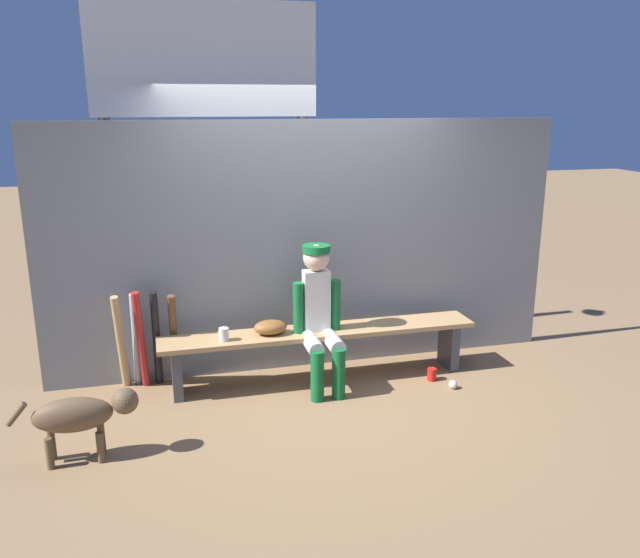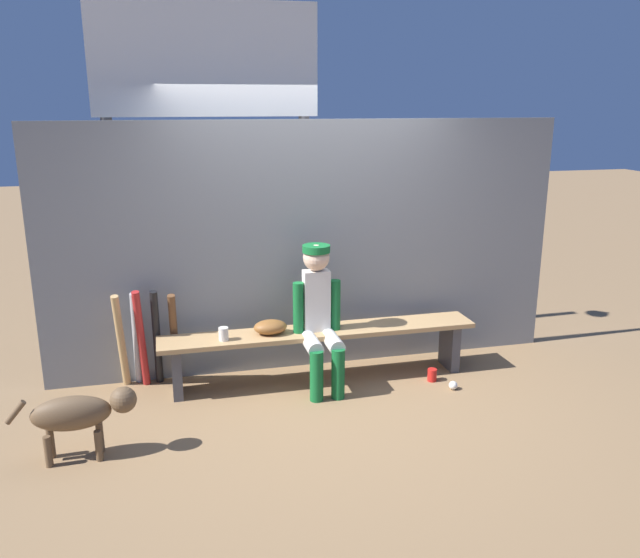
# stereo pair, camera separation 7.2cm
# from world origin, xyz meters

# --- Properties ---
(ground_plane) EXTENTS (30.00, 30.00, 0.00)m
(ground_plane) POSITION_xyz_m (0.00, 0.00, 0.00)
(ground_plane) COLOR olive
(chainlink_fence) EXTENTS (4.62, 0.03, 2.21)m
(chainlink_fence) POSITION_xyz_m (0.00, 0.37, 1.11)
(chainlink_fence) COLOR gray
(chainlink_fence) RESTS_ON ground_plane
(dugout_bench) EXTENTS (2.73, 0.36, 0.47)m
(dugout_bench) POSITION_xyz_m (0.00, 0.00, 0.37)
(dugout_bench) COLOR tan
(dugout_bench) RESTS_ON ground_plane
(player_seated) EXTENTS (0.41, 0.55, 1.21)m
(player_seated) POSITION_xyz_m (-0.03, -0.11, 0.66)
(player_seated) COLOR silver
(player_seated) RESTS_ON ground_plane
(baseball_glove) EXTENTS (0.28, 0.20, 0.12)m
(baseball_glove) POSITION_xyz_m (-0.43, 0.00, 0.53)
(baseball_glove) COLOR brown
(baseball_glove) RESTS_ON dugout_bench
(bat_wood_dark) EXTENTS (0.08, 0.26, 0.82)m
(bat_wood_dark) POSITION_xyz_m (-1.22, 0.25, 0.41)
(bat_wood_dark) COLOR brown
(bat_wood_dark) RESTS_ON ground_plane
(bat_aluminum_black) EXTENTS (0.07, 0.21, 0.86)m
(bat_aluminum_black) POSITION_xyz_m (-1.36, 0.23, 0.43)
(bat_aluminum_black) COLOR black
(bat_aluminum_black) RESTS_ON ground_plane
(bat_aluminum_red) EXTENTS (0.11, 0.22, 0.88)m
(bat_aluminum_red) POSITION_xyz_m (-1.49, 0.20, 0.44)
(bat_aluminum_red) COLOR #B22323
(bat_aluminum_red) RESTS_ON ground_plane
(bat_aluminum_silver) EXTENTS (0.08, 0.20, 0.84)m
(bat_aluminum_silver) POSITION_xyz_m (-1.53, 0.28, 0.42)
(bat_aluminum_silver) COLOR #B7B7BC
(bat_aluminum_silver) RESTS_ON ground_plane
(bat_wood_tan) EXTENTS (0.10, 0.24, 0.85)m
(bat_wood_tan) POSITION_xyz_m (-1.65, 0.24, 0.42)
(bat_wood_tan) COLOR tan
(bat_wood_tan) RESTS_ON ground_plane
(baseball) EXTENTS (0.07, 0.07, 0.07)m
(baseball) POSITION_xyz_m (1.05, -0.46, 0.04)
(baseball) COLOR white
(baseball) RESTS_ON ground_plane
(cup_on_ground) EXTENTS (0.08, 0.08, 0.11)m
(cup_on_ground) POSITION_xyz_m (0.94, -0.25, 0.06)
(cup_on_ground) COLOR red
(cup_on_ground) RESTS_ON ground_plane
(cup_on_bench) EXTENTS (0.08, 0.08, 0.11)m
(cup_on_bench) POSITION_xyz_m (-0.83, -0.06, 0.52)
(cup_on_bench) COLOR silver
(cup_on_bench) RESTS_ON dugout_bench
(scoreboard) EXTENTS (2.27, 0.27, 3.45)m
(scoreboard) POSITION_xyz_m (-0.73, 0.98, 2.41)
(scoreboard) COLOR #3F3F42
(scoreboard) RESTS_ON ground_plane
(dog) EXTENTS (0.84, 0.20, 0.49)m
(dog) POSITION_xyz_m (-1.87, -0.85, 0.34)
(dog) COLOR brown
(dog) RESTS_ON ground_plane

